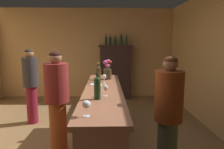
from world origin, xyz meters
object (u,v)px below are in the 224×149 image
object	(u,v)px
display_bottle_midright	(121,40)
bartender	(168,115)
display_cabinet	(116,71)
patron_in_navy	(31,83)
wine_glass_rear	(104,77)
display_bottle_center	(115,41)
bar_counter	(103,123)
wine_bottle_riesling	(98,73)
wine_bottle_syrah	(108,71)
wine_bottle_rose	(97,87)
patron_redhead	(57,98)
display_bottle_midleft	(110,40)
display_bottle_left	(106,40)
wine_glass_spare	(105,88)
cheese_plate	(96,84)
display_bottle_right	(126,40)
wine_glass_front	(86,105)
flower_arrangement	(107,71)
wine_glass_mid	(99,74)

from	to	relation	value
display_bottle_midright	bartender	bearing A→B (deg)	-85.60
display_cabinet	patron_in_navy	distance (m)	2.60
wine_glass_rear	display_bottle_center	bearing A→B (deg)	84.02
bar_counter	wine_bottle_riesling	size ratio (longest dim) A/B	7.84
bar_counter	wine_bottle_riesling	distance (m)	0.84
bar_counter	display_bottle_midright	distance (m)	3.42
wine_glass_rear	bartender	bearing A→B (deg)	-53.12
display_bottle_center	display_bottle_midright	size ratio (longest dim) A/B	0.85
bartender	display_cabinet	bearing A→B (deg)	-93.06
wine_bottle_syrah	bartender	world-z (taller)	bartender
display_cabinet	wine_bottle_syrah	distance (m)	2.20
wine_glass_rear	wine_bottle_rose	bearing A→B (deg)	-94.60
wine_glass_rear	patron_in_navy	xyz separation A→B (m)	(-1.50, 0.88, -0.26)
patron_redhead	display_bottle_midleft	bearing A→B (deg)	63.91
wine_bottle_riesling	display_bottle_left	bearing A→B (deg)	87.24
wine_glass_spare	patron_redhead	world-z (taller)	patron_redhead
bar_counter	cheese_plate	xyz separation A→B (m)	(-0.12, 0.33, 0.50)
display_bottle_right	bartender	bearing A→B (deg)	-87.88
display_cabinet	wine_glass_front	distance (m)	4.26
display_bottle_midright	patron_redhead	world-z (taller)	display_bottle_midright
display_cabinet	wine_glass_rear	bearing A→B (deg)	-96.26
flower_arrangement	wine_glass_spare	bearing A→B (deg)	-91.47
wine_glass_front	wine_glass_rear	size ratio (longest dim) A/B	0.96
wine_glass_front	display_bottle_right	size ratio (longest dim) A/B	0.48
wine_bottle_syrah	display_bottle_midleft	distance (m)	2.24
wine_glass_mid	display_bottle_right	xyz separation A→B (m)	(0.71, 2.37, 0.61)
display_cabinet	bartender	world-z (taller)	display_cabinet
wine_bottle_riesling	wine_glass_spare	size ratio (longest dim) A/B	2.32
bar_counter	flower_arrangement	world-z (taller)	flower_arrangement
wine_bottle_rose	wine_bottle_riesling	size ratio (longest dim) A/B	0.95
flower_arrangement	bartender	size ratio (longest dim) A/B	0.24
wine_glass_rear	bar_counter	bearing A→B (deg)	-91.93
display_cabinet	bartender	size ratio (longest dim) A/B	1.04
display_cabinet	bartender	bearing A→B (deg)	-83.22
patron_in_navy	patron_redhead	size ratio (longest dim) A/B	1.00
patron_in_navy	flower_arrangement	bearing A→B (deg)	42.15
wine_bottle_rose	wine_glass_spare	world-z (taller)	wine_bottle_rose
display_cabinet	wine_bottle_rose	xyz separation A→B (m)	(-0.38, -3.66, 0.32)
display_bottle_midleft	display_bottle_center	world-z (taller)	display_bottle_midleft
flower_arrangement	display_bottle_center	bearing A→B (deg)	84.25
flower_arrangement	cheese_plate	distance (m)	0.55
display_bottle_midright	wine_bottle_rose	bearing A→B (deg)	-98.28
wine_bottle_riesling	patron_in_navy	world-z (taller)	patron_in_navy
display_bottle_midright	display_bottle_left	bearing A→B (deg)	180.00
display_cabinet	wine_glass_mid	size ratio (longest dim) A/B	10.89
wine_bottle_rose	flower_arrangement	size ratio (longest dim) A/B	0.88
wine_glass_mid	patron_in_navy	size ratio (longest dim) A/B	0.09
wine_bottle_rose	wine_bottle_syrah	world-z (taller)	wine_bottle_rose
cheese_plate	display_bottle_left	world-z (taller)	display_bottle_left
cheese_plate	display_bottle_right	distance (m)	3.01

